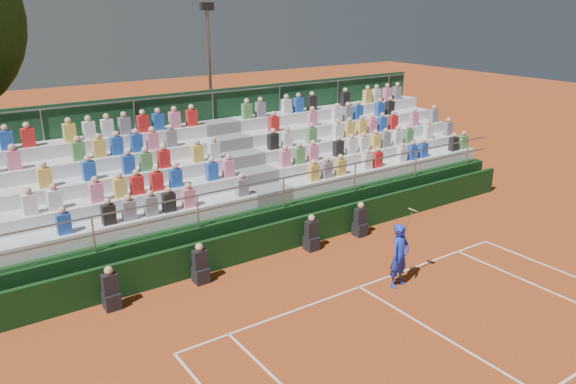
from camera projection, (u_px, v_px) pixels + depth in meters
ground at (360, 287)px, 15.49m from camera, size 90.00×90.00×0.00m
courtside_wall at (293, 233)px, 17.83m from camera, size 20.00×0.15×1.00m
line_officials at (256, 251)px, 16.59m from camera, size 8.81×0.40×1.19m
grandstand at (242, 189)px, 20.16m from camera, size 20.00×5.20×4.40m
tennis_player at (400, 255)px, 15.31m from camera, size 0.89×0.55×2.22m
floodlight_mast at (210, 72)px, 26.06m from camera, size 0.60×0.25×7.46m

